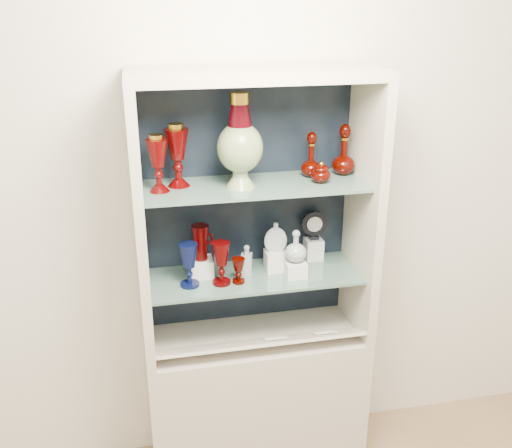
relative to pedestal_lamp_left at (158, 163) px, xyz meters
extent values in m
cube|color=silver|center=(0.39, 0.21, -0.19)|extent=(3.50, 0.02, 2.80)
cube|color=beige|center=(0.39, -0.01, -1.21)|extent=(1.00, 0.40, 0.75)
cube|color=black|center=(0.39, 0.18, -0.26)|extent=(0.98, 0.02, 1.15)
cube|color=beige|center=(-0.09, -0.01, -0.26)|extent=(0.04, 0.40, 1.15)
cube|color=beige|center=(0.87, -0.01, -0.26)|extent=(0.04, 0.40, 1.15)
cube|color=beige|center=(0.39, -0.01, 0.33)|extent=(1.00, 0.40, 0.04)
cube|color=slate|center=(0.39, 0.01, -0.54)|extent=(0.92, 0.34, 0.01)
cube|color=slate|center=(0.39, 0.01, -0.12)|extent=(0.92, 0.34, 0.01)
cube|color=beige|center=(0.39, -0.12, -0.81)|extent=(0.92, 0.17, 0.09)
cube|color=white|center=(0.68, -0.12, -0.79)|extent=(0.10, 0.06, 0.03)
cube|color=white|center=(0.46, -0.12, -0.79)|extent=(0.10, 0.06, 0.03)
cube|color=silver|center=(0.16, 0.05, -0.50)|extent=(0.10, 0.10, 0.08)
cube|color=silver|center=(0.49, 0.04, -0.49)|extent=(0.09, 0.09, 0.09)
cube|color=silver|center=(0.56, -0.04, -0.50)|extent=(0.09, 0.09, 0.07)
cube|color=silver|center=(0.69, 0.12, -0.49)|extent=(0.08, 0.08, 0.10)
camera|label=1|loc=(-0.07, -2.21, 0.61)|focal=40.00mm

